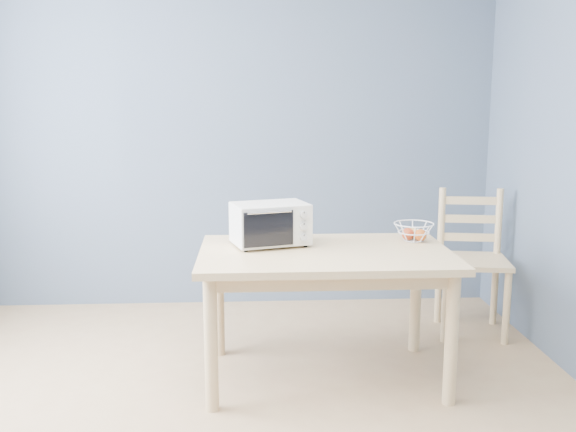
{
  "coord_description": "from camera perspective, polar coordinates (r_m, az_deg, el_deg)",
  "views": [
    {
      "loc": [
        0.17,
        -2.66,
        1.57
      ],
      "look_at": [
        0.37,
        0.91,
        0.93
      ],
      "focal_mm": 40.0,
      "sensor_mm": 36.0,
      "label": 1
    }
  ],
  "objects": [
    {
      "name": "toaster_oven",
      "position": [
        3.68,
        -1.83,
        -0.67
      ],
      "size": [
        0.48,
        0.41,
        0.25
      ],
      "rotation": [
        0.0,
        0.0,
        0.29
      ],
      "color": "silver",
      "rests_on": "dining_table"
    },
    {
      "name": "fruit_basket",
      "position": [
        3.88,
        11.1,
        -1.39
      ],
      "size": [
        0.28,
        0.28,
        0.11
      ],
      "rotation": [
        0.0,
        0.0,
        -0.18
      ],
      "color": "white",
      "rests_on": "dining_table"
    },
    {
      "name": "room",
      "position": [
        2.68,
        -6.79,
        4.25
      ],
      "size": [
        4.01,
        4.51,
        2.61
      ],
      "color": "tan",
      "rests_on": "ground"
    },
    {
      "name": "dining_chair",
      "position": [
        4.57,
        16.0,
        -4.02
      ],
      "size": [
        0.53,
        0.53,
        0.98
      ],
      "rotation": [
        0.0,
        0.0,
        -0.17
      ],
      "color": "#E0C186",
      "rests_on": "ground"
    },
    {
      "name": "dining_table",
      "position": [
        3.61,
        3.31,
        -4.64
      ],
      "size": [
        1.4,
        0.9,
        0.75
      ],
      "color": "#E0C186",
      "rests_on": "ground"
    }
  ]
}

